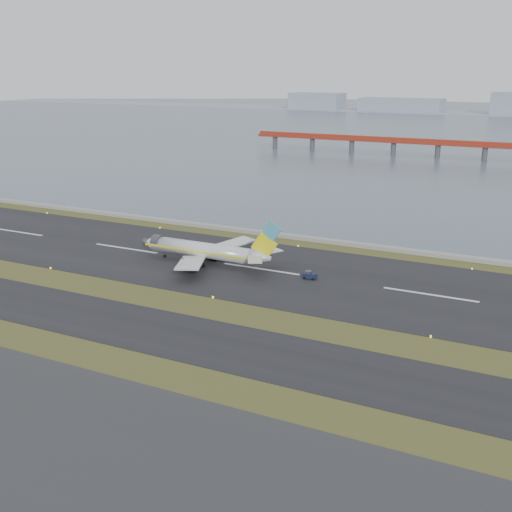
# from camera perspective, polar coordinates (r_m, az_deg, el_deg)

# --- Properties ---
(ground) EXTENTS (1000.00, 1000.00, 0.00)m
(ground) POSITION_cam_1_polar(r_m,az_deg,el_deg) (128.26, -5.56, -4.80)
(ground) COLOR #324217
(ground) RESTS_ON ground
(taxiway_strip) EXTENTS (1000.00, 18.00, 0.10)m
(taxiway_strip) POSITION_cam_1_polar(r_m,az_deg,el_deg) (119.07, -8.66, -6.60)
(taxiway_strip) COLOR black
(taxiway_strip) RESTS_ON ground
(runway_strip) EXTENTS (1000.00, 45.00, 0.10)m
(runway_strip) POSITION_cam_1_polar(r_m,az_deg,el_deg) (152.91, 0.44, -1.17)
(runway_strip) COLOR black
(runway_strip) RESTS_ON ground
(seawall) EXTENTS (1000.00, 2.50, 1.00)m
(seawall) POSITION_cam_1_polar(r_m,az_deg,el_deg) (179.09, 4.72, 1.55)
(seawall) COLOR gray
(seawall) RESTS_ON ground
(bay_water) EXTENTS (1400.00, 800.00, 1.30)m
(bay_water) POSITION_cam_1_polar(r_m,az_deg,el_deg) (566.20, 20.58, 10.69)
(bay_water) COLOR #445261
(bay_water) RESTS_ON ground
(red_pier) EXTENTS (260.00, 5.00, 10.20)m
(red_pier) POSITION_cam_1_polar(r_m,az_deg,el_deg) (355.56, 19.72, 9.16)
(red_pier) COLOR #9D2D1A
(red_pier) RESTS_ON ground
(airliner) EXTENTS (38.52, 32.89, 12.80)m
(airliner) POSITION_cam_1_polar(r_m,az_deg,el_deg) (156.22, -4.38, 0.47)
(airliner) COLOR silver
(airliner) RESTS_ON ground
(pushback_tug) EXTENTS (3.13, 2.01, 1.92)m
(pushback_tug) POSITION_cam_1_polar(r_m,az_deg,el_deg) (146.10, 4.78, -1.71)
(pushback_tug) COLOR #141C37
(pushback_tug) RESTS_ON ground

